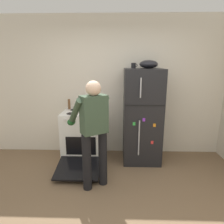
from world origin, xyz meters
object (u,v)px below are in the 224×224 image
stove_range (84,136)px  person_cook (93,126)px  red_pot (91,109)px  pepper_mill (69,104)px  coffee_mug (134,66)px  refrigerator (142,116)px  mixing_bowl (149,64)px

stove_range → person_cook: size_ratio=0.77×
person_cook → red_pot: bearing=99.6°
stove_range → pepper_mill: size_ratio=6.40×
stove_range → coffee_mug: bearing=4.2°
refrigerator → red_pot: bearing=-177.0°
refrigerator → pepper_mill: bearing=171.9°
refrigerator → red_pot: (-0.94, -0.05, 0.15)m
stove_range → coffee_mug: 1.61m
coffee_mug → pepper_mill: (-1.23, 0.15, -0.74)m
stove_range → red_pot: bearing=-11.3°
red_pot → mixing_bowl: mixing_bowl is taller
mixing_bowl → red_pot: bearing=-177.2°
refrigerator → coffee_mug: size_ratio=15.43×
refrigerator → red_pot: 0.96m
coffee_mug → mixing_bowl: bearing=-11.0°
coffee_mug → pepper_mill: bearing=173.0°
person_cook → pepper_mill: person_cook is taller
stove_range → refrigerator: bearing=0.9°
red_pot → refrigerator: bearing=3.0°
person_cook → pepper_mill: bearing=119.1°
person_cook → coffee_mug: coffee_mug is taller
person_cook → mixing_bowl: (0.88, 0.88, 0.84)m
mixing_bowl → person_cook: bearing=-135.2°
pepper_mill → mixing_bowl: mixing_bowl is taller
coffee_mug → mixing_bowl: mixing_bowl is taller
stove_range → red_pot: 0.58m
refrigerator → mixing_bowl: bearing=0.2°
stove_range → mixing_bowl: mixing_bowl is taller
stove_range → person_cook: bearing=-70.8°
red_pot → coffee_mug: size_ratio=3.31×
stove_range → pepper_mill: pepper_mill is taller
red_pot → coffee_mug: (0.77, 0.10, 0.76)m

